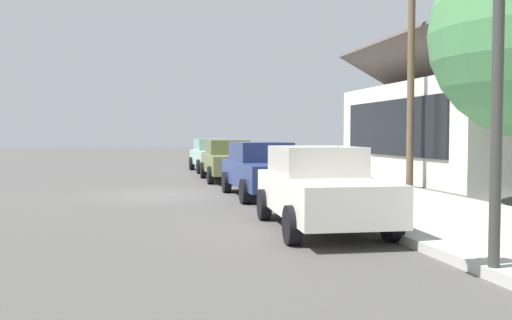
# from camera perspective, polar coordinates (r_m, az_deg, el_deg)

# --- Properties ---
(ground_plane) EXTENTS (120.00, 120.00, 0.00)m
(ground_plane) POSITION_cam_1_polar(r_m,az_deg,el_deg) (17.13, -9.34, -3.51)
(ground_plane) COLOR #4C4947
(sidewalk_curb) EXTENTS (60.00, 4.20, 0.16)m
(sidewalk_curb) POSITION_cam_1_polar(r_m,az_deg,el_deg) (18.26, 8.52, -2.87)
(sidewalk_curb) COLOR #B2AFA8
(sidewalk_curb) RESTS_ON ground
(car_seafoam) EXTENTS (4.46, 2.16, 1.59)m
(car_seafoam) POSITION_cam_1_polar(r_m,az_deg,el_deg) (27.40, -4.34, 0.54)
(car_seafoam) COLOR #9ED1BC
(car_seafoam) RESTS_ON ground
(car_olive) EXTENTS (4.57, 1.99, 1.59)m
(car_olive) POSITION_cam_1_polar(r_m,az_deg,el_deg) (22.02, -2.88, 0.02)
(car_olive) COLOR olive
(car_olive) RESTS_ON ground
(car_navy) EXTENTS (4.67, 1.97, 1.59)m
(car_navy) POSITION_cam_1_polar(r_m,az_deg,el_deg) (16.31, 0.70, -0.91)
(car_navy) COLOR navy
(car_navy) RESTS_ON ground
(car_ivory) EXTENTS (4.48, 2.13, 1.59)m
(car_ivory) POSITION_cam_1_polar(r_m,az_deg,el_deg) (10.87, 6.49, -2.75)
(car_ivory) COLOR silver
(car_ivory) RESTS_ON ground
(storefront_building) EXTENTS (10.75, 6.73, 5.61)m
(storefront_building) POSITION_cam_1_polar(r_m,az_deg,el_deg) (23.65, 20.68, 2.97)
(storefront_building) COLOR silver
(storefront_building) RESTS_ON ground
(utility_pole_wooden) EXTENTS (1.80, 0.24, 7.50)m
(utility_pole_wooden) POSITION_cam_1_polar(r_m,az_deg,el_deg) (19.59, 15.54, 8.71)
(utility_pole_wooden) COLOR brown
(utility_pole_wooden) RESTS_ON ground
(fire_hydrant_red) EXTENTS (0.22, 0.22, 0.71)m
(fire_hydrant_red) POSITION_cam_1_polar(r_m,az_deg,el_deg) (16.72, 5.38, -1.93)
(fire_hydrant_red) COLOR red
(fire_hydrant_red) RESTS_ON sidewalk_curb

